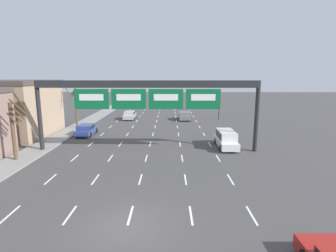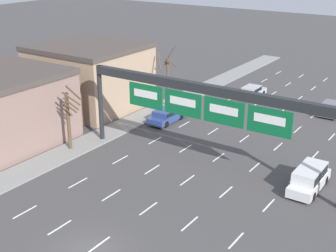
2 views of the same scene
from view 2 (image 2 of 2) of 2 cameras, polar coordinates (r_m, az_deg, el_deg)
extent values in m
cube|color=white|center=(33.27, -17.04, -9.99)|extent=(0.12, 2.00, 0.01)
cube|color=white|center=(36.10, -10.93, -6.82)|extent=(0.12, 2.00, 0.01)
cube|color=white|center=(39.36, -5.84, -4.09)|extent=(0.12, 2.00, 0.01)
cube|color=white|center=(42.96, -1.58, -1.77)|extent=(0.12, 2.00, 0.01)
cube|color=white|center=(46.82, 1.98, 0.19)|extent=(0.12, 2.00, 0.01)
cube|color=white|center=(50.87, 4.99, 1.84)|extent=(0.12, 2.00, 0.01)
cube|color=white|center=(55.08, 7.55, 3.24)|extent=(0.12, 2.00, 0.01)
cube|color=white|center=(59.42, 9.75, 4.44)|extent=(0.12, 2.00, 0.01)
cube|color=white|center=(63.85, 11.65, 5.46)|extent=(0.12, 2.00, 0.01)
cube|color=white|center=(68.36, 13.31, 6.35)|extent=(0.12, 2.00, 0.01)
cube|color=white|center=(31.06, -13.07, -11.95)|extent=(0.12, 2.00, 0.01)
cube|color=white|center=(34.07, -6.93, -8.36)|extent=(0.12, 2.00, 0.01)
cube|color=white|center=(37.51, -1.93, -5.31)|extent=(0.12, 2.00, 0.01)
cube|color=white|center=(41.27, 2.15, -2.76)|extent=(0.12, 2.00, 0.01)
cube|color=white|center=(45.27, 5.51, -0.64)|extent=(0.12, 2.00, 0.01)
cube|color=white|center=(49.45, 8.32, 1.13)|extent=(0.12, 2.00, 0.01)
cube|color=white|center=(53.78, 10.68, 2.61)|extent=(0.12, 2.00, 0.01)
cube|color=white|center=(58.21, 12.70, 3.88)|extent=(0.12, 2.00, 0.01)
cube|color=white|center=(62.72, 14.43, 4.95)|extent=(0.12, 2.00, 0.01)
cube|color=white|center=(67.31, 15.93, 5.88)|extent=(0.12, 2.00, 0.01)
cube|color=white|center=(29.06, -8.45, -14.14)|extent=(0.12, 2.00, 0.01)
cube|color=white|center=(32.26, -2.41, -10.02)|extent=(0.12, 2.00, 0.01)
cube|color=white|center=(35.87, 2.37, -6.62)|extent=(0.12, 2.00, 0.01)
cube|color=white|center=(39.79, 6.18, -3.82)|extent=(0.12, 2.00, 0.01)
cube|color=white|center=(43.92, 9.28, -1.53)|extent=(0.12, 2.00, 0.01)
cube|color=white|center=(48.22, 11.83, 0.37)|extent=(0.12, 2.00, 0.01)
cube|color=white|center=(52.65, 13.96, 1.95)|extent=(0.12, 2.00, 0.01)
cube|color=white|center=(57.16, 15.76, 3.28)|extent=(0.12, 2.00, 0.01)
cube|color=white|center=(61.76, 17.29, 4.41)|extent=(0.12, 2.00, 0.01)
cube|color=white|center=(66.41, 18.62, 5.39)|extent=(0.12, 2.00, 0.01)
cube|color=white|center=(30.69, 2.67, -11.80)|extent=(0.12, 2.00, 0.01)
cube|color=white|center=(34.47, 7.07, -8.00)|extent=(0.12, 2.00, 0.01)
cube|color=white|center=(38.53, 10.52, -4.94)|extent=(0.12, 2.00, 0.01)
cube|color=white|center=(42.78, 13.27, -2.46)|extent=(0.12, 2.00, 0.01)
cube|color=white|center=(47.19, 15.51, -0.43)|extent=(0.12, 2.00, 0.01)
cube|color=white|center=(51.70, 17.36, 1.25)|extent=(0.12, 2.00, 0.01)
cube|color=white|center=(56.29, 18.91, 2.66)|extent=(0.12, 2.00, 0.01)
cube|color=white|center=(29.41, 8.31, -13.65)|extent=(0.12, 2.00, 0.01)
cube|color=white|center=(33.33, 12.17, -9.43)|extent=(0.12, 2.00, 0.01)
cube|color=white|center=(37.51, 15.14, -6.09)|extent=(0.12, 2.00, 0.01)
cube|color=white|center=(41.87, 17.46, -3.42)|extent=(0.12, 2.00, 0.01)
cube|color=white|center=(46.37, 19.34, -1.26)|extent=(0.12, 2.00, 0.01)
cylinder|color=#232628|center=(42.29, -8.22, 2.71)|extent=(0.42, 0.42, 7.02)
cube|color=#232628|center=(35.29, 4.59, 4.55)|extent=(21.40, 0.60, 0.70)
cube|color=#0C6033|center=(38.25, -2.72, 3.67)|extent=(3.32, 0.08, 1.94)
cube|color=white|center=(38.16, -2.77, 3.91)|extent=(2.33, 0.02, 0.62)
cube|color=#0C6033|center=(36.31, 1.81, 2.74)|extent=(3.32, 0.08, 1.94)
cube|color=white|center=(36.22, 1.78, 2.98)|extent=(2.33, 0.02, 0.62)
cube|color=#0C6033|center=(34.64, 6.81, 1.68)|extent=(3.32, 0.08, 1.94)
cube|color=white|center=(34.54, 6.79, 1.93)|extent=(2.33, 0.02, 0.62)
cube|color=#0C6033|center=(33.27, 12.26, 0.51)|extent=(3.32, 0.08, 1.94)
cube|color=white|center=(33.17, 12.25, 0.77)|extent=(2.33, 0.02, 0.62)
cube|color=tan|center=(52.27, -9.49, 5.83)|extent=(10.66, 10.03, 6.41)
cube|color=#4C423D|center=(51.50, -9.72, 9.54)|extent=(10.87, 10.23, 0.50)
cube|color=#B7B7BC|center=(56.05, 10.22, 3.94)|extent=(1.79, 4.43, 0.62)
cube|color=#B7B7BC|center=(55.65, 10.15, 4.47)|extent=(1.64, 2.30, 0.58)
cube|color=black|center=(55.65, 10.15, 4.47)|extent=(1.68, 2.12, 0.42)
cylinder|color=black|center=(57.58, 10.03, 4.22)|extent=(0.22, 0.66, 0.66)
cylinder|color=black|center=(56.98, 11.50, 3.94)|extent=(0.22, 0.66, 0.66)
cylinder|color=black|center=(55.26, 8.88, 3.58)|extent=(0.22, 0.66, 0.66)
cylinder|color=black|center=(54.63, 10.40, 3.28)|extent=(0.22, 0.66, 0.66)
cube|color=navy|center=(47.37, -0.14, 1.11)|extent=(1.85, 4.53, 0.63)
cube|color=navy|center=(46.96, -0.33, 1.69)|extent=(1.71, 2.36, 0.54)
cube|color=black|center=(46.96, -0.33, 1.69)|extent=(1.74, 2.17, 0.39)
cylinder|color=black|center=(48.94, -0.06, 1.54)|extent=(0.22, 0.66, 0.66)
cylinder|color=black|center=(48.07, 1.60, 1.17)|extent=(0.22, 0.66, 0.66)
cylinder|color=black|center=(46.85, -1.93, 0.63)|extent=(0.22, 0.66, 0.66)
cylinder|color=black|center=(45.94, -0.23, 0.22)|extent=(0.22, 0.66, 0.66)
cube|color=silver|center=(35.84, 16.81, -6.62)|extent=(1.76, 4.85, 0.70)
cube|color=silver|center=(35.45, 16.92, -5.50)|extent=(1.62, 3.40, 0.90)
cube|color=black|center=(35.45, 16.92, -5.50)|extent=(1.65, 3.13, 0.65)
cylinder|color=black|center=(37.39, 16.32, -5.75)|extent=(0.22, 0.66, 0.66)
cylinder|color=black|center=(37.03, 18.64, -6.30)|extent=(0.22, 0.66, 0.66)
cylinder|color=black|center=(34.90, 14.77, -7.59)|extent=(0.22, 0.66, 0.66)
cylinder|color=black|center=(34.51, 17.25, -8.21)|extent=(0.22, 0.66, 0.66)
cube|color=slate|center=(52.39, 19.36, 1.90)|extent=(1.93, 3.99, 0.70)
cube|color=slate|center=(51.98, 19.36, 2.47)|extent=(1.78, 2.07, 0.51)
cube|color=black|center=(51.98, 19.36, 2.47)|extent=(1.82, 1.91, 0.37)
cylinder|color=black|center=(53.76, 18.78, 2.20)|extent=(0.22, 0.66, 0.66)
cylinder|color=black|center=(51.56, 18.03, 1.50)|extent=(0.22, 0.66, 0.66)
cylinder|color=brown|center=(40.90, -12.04, 0.58)|extent=(0.31, 0.31, 5.06)
cylinder|color=brown|center=(39.53, -11.46, 3.99)|extent=(0.23, 1.73, 1.68)
cylinder|color=brown|center=(39.80, -11.73, 2.64)|extent=(0.47, 1.43, 1.41)
cylinder|color=brown|center=(40.03, -11.78, 2.16)|extent=(0.40, 1.17, 1.15)
cylinder|color=brown|center=(40.16, -12.18, 1.94)|extent=(0.73, 0.71, 1.21)
cylinder|color=brown|center=(39.56, -11.71, 3.27)|extent=(0.54, 1.63, 1.51)
cylinder|color=brown|center=(51.21, -0.03, 5.29)|extent=(0.29, 0.29, 5.23)
cylinder|color=brown|center=(50.50, -1.07, 7.84)|extent=(1.39, 1.48, 1.58)
cylinder|color=brown|center=(50.08, 0.35, 7.84)|extent=(0.65, 1.28, 1.15)
cylinder|color=brown|center=(51.04, 0.24, 8.72)|extent=(1.35, 0.39, 1.99)
cylinder|color=brown|center=(51.02, -0.19, 7.78)|extent=(0.62, 0.80, 1.24)
camera|label=1|loc=(17.61, -34.75, -14.56)|focal=28.00mm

